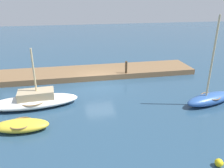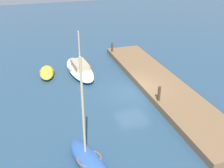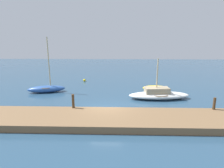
% 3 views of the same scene
% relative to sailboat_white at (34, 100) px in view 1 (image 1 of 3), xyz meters
% --- Properties ---
extents(ground_plane, '(84.00, 84.00, 0.00)m').
position_rel_sailboat_white_xyz_m(ground_plane, '(-4.90, -3.20, -0.43)').
color(ground_plane, navy).
extents(dock_platform, '(18.45, 3.50, 0.49)m').
position_rel_sailboat_white_xyz_m(dock_platform, '(-4.90, -5.64, -0.19)').
color(dock_platform, brown).
rests_on(dock_platform, ground_plane).
extents(sailboat_white, '(6.03, 2.34, 3.97)m').
position_rel_sailboat_white_xyz_m(sailboat_white, '(0.00, 0.00, 0.00)').
color(sailboat_white, white).
rests_on(sailboat_white, ground_plane).
extents(rowboat_blue, '(4.15, 2.13, 5.97)m').
position_rel_sailboat_white_xyz_m(rowboat_blue, '(-11.87, 1.96, 0.00)').
color(rowboat_blue, '#2D569E').
rests_on(rowboat_blue, ground_plane).
extents(dinghy_yellow, '(3.10, 1.49, 0.61)m').
position_rel_sailboat_white_xyz_m(dinghy_yellow, '(0.33, 2.91, -0.12)').
color(dinghy_yellow, gold).
rests_on(dinghy_yellow, ground_plane).
extents(mooring_post_west, '(0.20, 0.20, 1.09)m').
position_rel_sailboat_white_xyz_m(mooring_post_west, '(-7.46, -4.14, 0.61)').
color(mooring_post_west, '#47331E').
rests_on(mooring_post_west, dock_platform).
extents(marker_buoy, '(0.36, 0.36, 0.36)m').
position_rel_sailboat_white_xyz_m(marker_buoy, '(-8.65, 7.54, -0.25)').
color(marker_buoy, yellow).
rests_on(marker_buoy, ground_plane).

